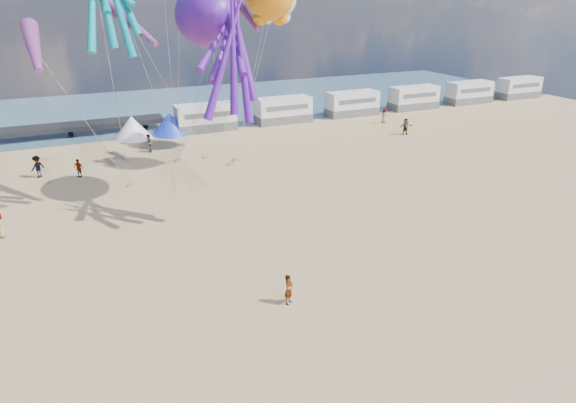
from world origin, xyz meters
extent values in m
plane|color=tan|center=(0.00, 0.00, 0.00)|extent=(120.00, 120.00, 0.00)
plane|color=#3E6276|center=(0.00, 55.00, 0.02)|extent=(120.00, 120.00, 0.00)
cube|color=silver|center=(6.00, 40.00, 1.50)|extent=(6.60, 2.50, 3.00)
cube|color=silver|center=(15.50, 40.00, 1.50)|extent=(6.60, 2.50, 3.00)
cube|color=silver|center=(25.00, 40.00, 1.50)|extent=(6.60, 2.50, 3.00)
cube|color=silver|center=(34.50, 40.00, 1.50)|extent=(6.60, 2.50, 3.00)
cube|color=silver|center=(44.00, 40.00, 1.50)|extent=(6.60, 2.50, 3.00)
cube|color=silver|center=(53.50, 40.00, 1.50)|extent=(6.60, 2.50, 3.00)
cone|color=white|center=(-2.00, 40.00, 1.20)|extent=(4.00, 4.00, 2.40)
cone|color=#1933CC|center=(2.00, 40.00, 1.20)|extent=(4.00, 4.00, 2.40)
imported|color=tan|center=(-0.01, 4.48, 0.79)|extent=(0.69, 0.66, 1.58)
imported|color=#7F6659|center=(-13.37, 18.74, 0.84)|extent=(0.42, 0.62, 1.67)
imported|color=#7F6659|center=(-1.39, 34.04, 0.89)|extent=(0.67, 0.93, 1.78)
imported|color=#7F6659|center=(-11.19, 30.37, 0.94)|extent=(1.15, 1.11, 1.87)
imported|color=#7F6659|center=(-8.10, 29.10, 0.78)|extent=(1.14, 1.11, 1.56)
imported|color=#7F6659|center=(25.31, 29.24, 0.90)|extent=(1.08, 0.49, 1.80)
imported|color=#7F6659|center=(26.28, 34.75, 0.86)|extent=(0.73, 0.74, 1.72)
cube|color=gray|center=(-4.57, 25.02, 0.11)|extent=(0.50, 0.35, 0.22)
cube|color=gray|center=(4.57, 26.96, 0.11)|extent=(0.50, 0.35, 0.22)
cube|color=gray|center=(5.30, 27.89, 0.11)|extent=(0.50, 0.35, 0.22)
cube|color=gray|center=(3.04, 29.84, 0.11)|extent=(0.50, 0.35, 0.22)
cube|color=gray|center=(0.44, 30.04, 0.11)|extent=(0.50, 0.35, 0.22)
camera|label=1|loc=(-9.04, -15.26, 14.22)|focal=32.00mm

